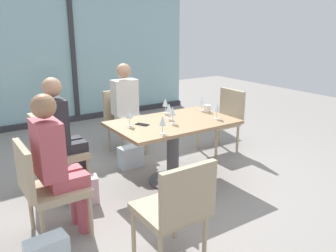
# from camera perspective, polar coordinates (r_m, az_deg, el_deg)

# --- Properties ---
(ground_plane) EXTENTS (12.00, 12.00, 0.00)m
(ground_plane) POSITION_cam_1_polar(r_m,az_deg,el_deg) (4.18, 0.77, -8.90)
(ground_plane) COLOR gray
(window_wall_backdrop) EXTENTS (4.71, 0.10, 2.70)m
(window_wall_backdrop) POSITION_cam_1_polar(r_m,az_deg,el_deg) (6.68, -15.21, 11.00)
(window_wall_backdrop) COLOR #8FB7BC
(window_wall_backdrop) RESTS_ON ground_plane
(dining_table_main) EXTENTS (1.36, 0.85, 0.73)m
(dining_table_main) POSITION_cam_1_polar(r_m,az_deg,el_deg) (3.97, 0.80, -1.74)
(dining_table_main) COLOR #997551
(dining_table_main) RESTS_ON ground_plane
(chair_near_window) EXTENTS (0.46, 0.51, 0.87)m
(chair_near_window) POSITION_cam_1_polar(r_m,az_deg,el_deg) (5.01, -7.19, 1.38)
(chair_near_window) COLOR tan
(chair_near_window) RESTS_ON ground_plane
(chair_far_left) EXTENTS (0.50, 0.46, 0.87)m
(chair_far_left) POSITION_cam_1_polar(r_m,az_deg,el_deg) (3.93, -18.17, -3.63)
(chair_far_left) COLOR tan
(chair_far_left) RESTS_ON ground_plane
(chair_side_end) EXTENTS (0.50, 0.46, 0.87)m
(chair_side_end) POSITION_cam_1_polar(r_m,az_deg,el_deg) (3.14, -19.26, -8.95)
(chair_side_end) COLOR tan
(chair_side_end) RESTS_ON ground_plane
(chair_far_right) EXTENTS (0.50, 0.46, 0.87)m
(chair_far_right) POSITION_cam_1_polar(r_m,az_deg,el_deg) (5.08, 9.02, 1.55)
(chair_far_right) COLOR tan
(chair_far_right) RESTS_ON ground_plane
(chair_front_left) EXTENTS (0.46, 0.50, 0.87)m
(chair_front_left) POSITION_cam_1_polar(r_m,az_deg,el_deg) (2.64, 1.28, -12.97)
(chair_front_left) COLOR tan
(chair_front_left) RESTS_ON ground_plane
(person_near_window) EXTENTS (0.34, 0.39, 1.26)m
(person_near_window) POSITION_cam_1_polar(r_m,az_deg,el_deg) (4.86, -6.69, 3.42)
(person_near_window) COLOR silver
(person_near_window) RESTS_ON ground_plane
(person_far_left) EXTENTS (0.39, 0.34, 1.26)m
(person_far_left) POSITION_cam_1_polar(r_m,az_deg,el_deg) (3.89, -16.90, -0.54)
(person_far_left) COLOR #28282D
(person_far_left) RESTS_ON ground_plane
(person_side_end) EXTENTS (0.39, 0.34, 1.26)m
(person_side_end) POSITION_cam_1_polar(r_m,az_deg,el_deg) (3.08, -17.66, -5.13)
(person_side_end) COLOR #B24C56
(person_side_end) RESTS_ON ground_plane
(wine_glass_0) EXTENTS (0.07, 0.07, 0.18)m
(wine_glass_0) POSITION_cam_1_polar(r_m,az_deg,el_deg) (3.73, -6.31, 1.93)
(wine_glass_0) COLOR silver
(wine_glass_0) RESTS_ON dining_table_main
(wine_glass_1) EXTENTS (0.07, 0.07, 0.18)m
(wine_glass_1) POSITION_cam_1_polar(r_m,az_deg,el_deg) (3.44, -0.90, 0.80)
(wine_glass_1) COLOR silver
(wine_glass_1) RESTS_ON dining_table_main
(wine_glass_2) EXTENTS (0.07, 0.07, 0.18)m
(wine_glass_2) POSITION_cam_1_polar(r_m,az_deg,el_deg) (3.81, 0.74, 2.35)
(wine_glass_2) COLOR silver
(wine_glass_2) RESTS_ON dining_table_main
(wine_glass_3) EXTENTS (0.07, 0.07, 0.18)m
(wine_glass_3) POSITION_cam_1_polar(r_m,az_deg,el_deg) (4.23, -0.44, 3.80)
(wine_glass_3) COLOR silver
(wine_glass_3) RESTS_ON dining_table_main
(wine_glass_4) EXTENTS (0.07, 0.07, 0.18)m
(wine_glass_4) POSITION_cam_1_polar(r_m,az_deg,el_deg) (3.97, 0.17, 2.95)
(wine_glass_4) COLOR silver
(wine_glass_4) RESTS_ON dining_table_main
(wine_glass_5) EXTENTS (0.07, 0.07, 0.18)m
(wine_glass_5) POSITION_cam_1_polar(r_m,az_deg,el_deg) (4.39, 5.44, 4.20)
(wine_glass_5) COLOR silver
(wine_glass_5) RESTS_ON dining_table_main
(wine_glass_6) EXTENTS (0.07, 0.07, 0.18)m
(wine_glass_6) POSITION_cam_1_polar(r_m,az_deg,el_deg) (4.03, 7.94, 3.00)
(wine_glass_6) COLOR silver
(wine_glass_6) RESTS_ON dining_table_main
(coffee_cup) EXTENTS (0.08, 0.08, 0.09)m
(coffee_cup) POSITION_cam_1_polar(r_m,az_deg,el_deg) (4.34, 6.43, 2.84)
(coffee_cup) COLOR white
(coffee_cup) RESTS_ON dining_table_main
(cell_phone_on_table) EXTENTS (0.13, 0.16, 0.01)m
(cell_phone_on_table) POSITION_cam_1_polar(r_m,az_deg,el_deg) (3.80, -4.20, 0.25)
(cell_phone_on_table) COLOR black
(cell_phone_on_table) RESTS_ON dining_table_main
(handbag_0) EXTENTS (0.31, 0.18, 0.28)m
(handbag_0) POSITION_cam_1_polar(r_m,az_deg,el_deg) (4.53, -6.09, -5.00)
(handbag_0) COLOR silver
(handbag_0) RESTS_ON ground_plane
(handbag_1) EXTENTS (0.33, 0.23, 0.28)m
(handbag_1) POSITION_cam_1_polar(r_m,az_deg,el_deg) (3.76, -13.59, -10.11)
(handbag_1) COLOR beige
(handbag_1) RESTS_ON ground_plane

